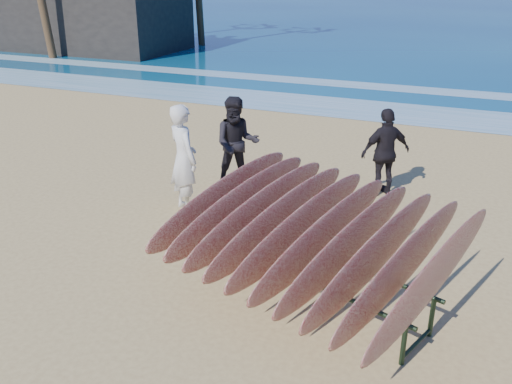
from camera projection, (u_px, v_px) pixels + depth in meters
The scene contains 9 objects.
ground at pixel (233, 277), 7.34m from camera, with size 120.00×120.00×0.00m, color tan.
ocean at pixel (467, 9), 54.13m from camera, with size 160.00×160.00×0.00m, color navy.
foam_near at pixel (378, 111), 15.85m from camera, with size 160.00×160.00×0.00m, color white.
foam_far at pixel (398, 88), 18.82m from camera, with size 160.00×160.00×0.00m, color white.
surfboard_rack at pixel (311, 233), 6.53m from camera, with size 3.92×3.68×1.51m.
person_white at pixel (184, 159), 9.05m from camera, with size 0.68×0.44×1.86m, color silver.
person_dark_a at pixel (237, 144), 10.01m from camera, with size 0.85×0.66×1.75m, color black.
person_dark_b at pixel (385, 152), 9.76m from camera, with size 0.94×0.39×1.61m, color black.
building at pixel (89, 8), 27.03m from camera, with size 9.01×5.01×4.00m, color #2D2823.
Camera 1 is at (2.75, -5.72, 3.89)m, focal length 38.00 mm.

